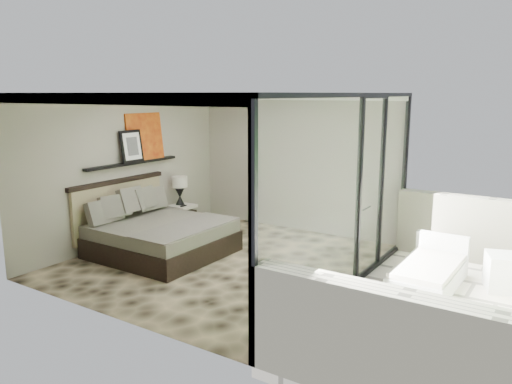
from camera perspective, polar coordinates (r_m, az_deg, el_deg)
The scene contains 14 objects.
floor at distance 8.54m, azimuth -3.76°, elevation -7.89°, with size 5.00×5.00×0.00m, color black.
ceiling at distance 8.07m, azimuth -4.01°, elevation 11.17°, with size 4.50×5.00×0.02m, color silver.
back_wall at distance 10.26m, azimuth 4.55°, elevation 3.38°, with size 4.50×0.02×2.80m, color gray.
left_wall at distance 9.69m, azimuth -14.51°, elevation 2.60°, with size 0.02×5.00×2.80m, color gray.
glass_wall at distance 7.08m, azimuth 10.79°, elevation -0.32°, with size 0.08×5.00×2.80m, color white.
terrace_slab at distance 7.12m, azimuth 21.85°, elevation -13.24°, with size 3.00×5.00×0.12m, color beige.
picture_ledge at distance 9.70m, azimuth -13.87°, elevation 3.23°, with size 0.12×2.20×0.05m, color black.
bed at distance 9.02m, azimuth -11.22°, elevation -4.72°, with size 2.15×2.08×1.19m.
nightstand at distance 10.52m, azimuth -8.37°, elevation -3.01°, with size 0.46×0.46×0.46m, color black.
table_lamp at distance 10.41m, azimuth -8.72°, elevation 0.61°, with size 0.32×0.32×0.59m.
abstract_canvas at distance 9.90m, azimuth -12.60°, elevation 6.21°, with size 0.04×0.90×0.90m, color #A02F0D.
framed_print at distance 9.60m, azimuth -14.03°, elevation 5.10°, with size 0.03×0.50×0.60m, color black.
ottoman at distance 8.11m, azimuth 26.65°, elevation -8.22°, with size 0.52×0.52×0.52m, color white.
lounger at distance 7.87m, azimuth 19.16°, elevation -8.70°, with size 0.82×1.61×0.62m.
Camera 1 is at (4.88, -6.43, 2.79)m, focal length 35.00 mm.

